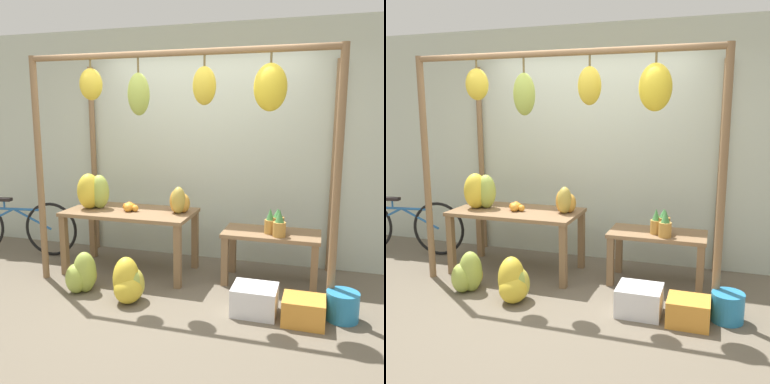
% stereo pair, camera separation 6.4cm
% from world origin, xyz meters
% --- Properties ---
extents(ground_plane, '(20.00, 20.00, 0.00)m').
position_xyz_m(ground_plane, '(0.00, 0.00, 0.00)').
color(ground_plane, '#665B4C').
extents(shop_wall_back, '(8.00, 0.08, 2.80)m').
position_xyz_m(shop_wall_back, '(0.00, 1.39, 1.40)').
color(shop_wall_back, '#B7C1B2').
rests_on(shop_wall_back, ground_plane).
extents(stall_awning, '(3.05, 1.28, 2.35)m').
position_xyz_m(stall_awning, '(0.11, 0.38, 1.74)').
color(stall_awning, brown).
rests_on(stall_awning, ground_plane).
extents(display_table_main, '(1.43, 0.72, 0.71)m').
position_xyz_m(display_table_main, '(-0.67, 0.64, 0.60)').
color(display_table_main, brown).
rests_on(display_table_main, ground_plane).
extents(display_table_side, '(1.00, 0.51, 0.56)m').
position_xyz_m(display_table_side, '(0.89, 0.75, 0.45)').
color(display_table_side, brown).
rests_on(display_table_side, ground_plane).
extents(banana_pile_on_table, '(0.45, 0.41, 0.40)m').
position_xyz_m(banana_pile_on_table, '(-1.13, 0.63, 0.89)').
color(banana_pile_on_table, '#9EB247').
rests_on(banana_pile_on_table, display_table_main).
extents(orange_pile, '(0.20, 0.22, 0.09)m').
position_xyz_m(orange_pile, '(-0.67, 0.63, 0.75)').
color(orange_pile, orange).
rests_on(orange_pile, display_table_main).
extents(pineapple_cluster, '(0.23, 0.25, 0.28)m').
position_xyz_m(pineapple_cluster, '(0.94, 0.67, 0.67)').
color(pineapple_cluster, olive).
rests_on(pineapple_cluster, display_table_side).
extents(banana_pile_ground_left, '(0.37, 0.41, 0.42)m').
position_xyz_m(banana_pile_ground_left, '(-0.91, -0.02, 0.17)').
color(banana_pile_ground_left, '#9EB247').
rests_on(banana_pile_ground_left, ground_plane).
extents(banana_pile_ground_right, '(0.36, 0.38, 0.44)m').
position_xyz_m(banana_pile_ground_right, '(-0.35, -0.10, 0.18)').
color(banana_pile_ground_right, '#9EB247').
rests_on(banana_pile_ground_right, ground_plane).
extents(fruit_crate_white, '(0.40, 0.34, 0.26)m').
position_xyz_m(fruit_crate_white, '(0.84, 0.00, 0.13)').
color(fruit_crate_white, silver).
rests_on(fruit_crate_white, ground_plane).
extents(blue_bucket, '(0.28, 0.28, 0.26)m').
position_xyz_m(blue_bucket, '(1.59, 0.10, 0.13)').
color(blue_bucket, teal).
rests_on(blue_bucket, ground_plane).
extents(parked_bicycle, '(1.66, 0.27, 0.73)m').
position_xyz_m(parked_bicycle, '(-2.36, 0.77, 0.36)').
color(parked_bicycle, black).
rests_on(parked_bicycle, ground_plane).
extents(papaya_pile, '(0.25, 0.27, 0.29)m').
position_xyz_m(papaya_pile, '(-0.11, 0.69, 0.84)').
color(papaya_pile, gold).
rests_on(papaya_pile, display_table_main).
extents(fruit_crate_purple, '(0.36, 0.30, 0.23)m').
position_xyz_m(fruit_crate_purple, '(1.27, -0.06, 0.12)').
color(fruit_crate_purple, orange).
rests_on(fruit_crate_purple, ground_plane).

